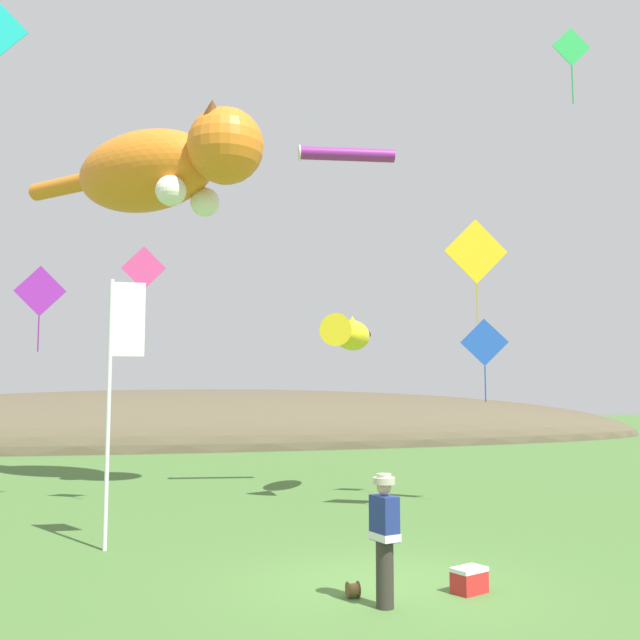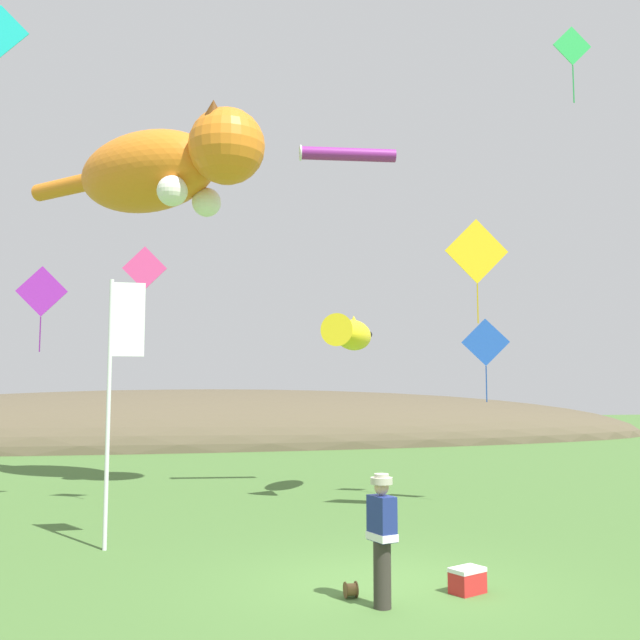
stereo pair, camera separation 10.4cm
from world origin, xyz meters
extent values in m
plane|color=#477033|center=(0.00, 0.00, 0.00)|extent=(120.00, 120.00, 0.00)
ellipsoid|color=brown|center=(0.00, 29.98, 0.00)|extent=(54.80, 14.28, 5.79)
cylinder|color=#332D28|center=(-0.35, -0.98, 0.44)|extent=(0.24, 0.24, 0.88)
cube|color=navy|center=(-0.35, -0.98, 1.18)|extent=(0.34, 0.45, 0.60)
cube|color=white|center=(-0.35, -0.98, 0.94)|extent=(0.36, 0.47, 0.10)
sphere|color=tan|center=(-0.35, -0.98, 1.59)|extent=(0.20, 0.20, 0.20)
cylinder|color=#B2AD99|center=(-0.35, -0.98, 1.68)|extent=(0.30, 0.30, 0.09)
cylinder|color=#B2AD99|center=(-0.35, -0.98, 1.74)|extent=(0.20, 0.20, 0.07)
cylinder|color=olive|center=(-0.63, -0.42, 0.11)|extent=(0.16, 0.17, 0.17)
cylinder|color=brown|center=(-0.71, -0.42, 0.11)|extent=(0.01, 0.22, 0.22)
cylinder|color=brown|center=(-0.55, -0.42, 0.11)|extent=(0.01, 0.22, 0.22)
cube|color=red|center=(1.06, -0.60, 0.15)|extent=(0.57, 0.48, 0.30)
cube|color=white|center=(1.06, -0.60, 0.33)|extent=(0.58, 0.49, 0.06)
cylinder|color=silver|center=(-4.17, 3.50, 2.49)|extent=(0.08, 0.08, 4.99)
cube|color=white|center=(-3.85, 3.50, 4.24)|extent=(0.60, 0.03, 1.40)
ellipsoid|color=orange|center=(-3.62, 11.46, 9.51)|extent=(5.43, 5.47, 2.41)
ellipsoid|color=white|center=(-3.45, 11.29, 9.07)|extent=(3.34, 3.37, 1.32)
sphere|color=orange|center=(-1.44, 9.23, 9.75)|extent=(2.17, 2.17, 2.17)
cone|color=#522A0A|center=(-1.01, 9.65, 10.54)|extent=(1.09, 1.09, 0.72)
cone|color=#522A0A|center=(-1.86, 8.82, 10.54)|extent=(1.09, 1.09, 0.72)
sphere|color=white|center=(-1.86, 10.71, 8.48)|extent=(0.87, 0.87, 0.87)
sphere|color=white|center=(-2.90, 9.69, 8.48)|extent=(0.87, 0.87, 0.87)
cylinder|color=orange|center=(-6.31, 14.22, 9.63)|extent=(2.26, 2.30, 0.58)
ellipsoid|color=yellow|center=(2.12, 8.74, 4.42)|extent=(1.94, 2.54, 0.85)
cone|color=yellow|center=(1.35, 7.35, 4.42)|extent=(1.11, 1.09, 0.85)
cone|color=yellow|center=(2.15, 8.81, 4.78)|extent=(0.54, 0.54, 0.39)
sphere|color=black|center=(2.75, 9.29, 4.49)|extent=(0.20, 0.20, 0.20)
cylinder|color=#8C268C|center=(1.82, 8.14, 9.41)|extent=(2.68, 0.72, 0.36)
torus|color=white|center=(0.50, 8.32, 9.41)|extent=(0.12, 0.44, 0.44)
cube|color=green|center=(5.92, 3.60, 10.84)|extent=(0.93, 0.12, 0.94)
cylinder|color=black|center=(5.92, 3.61, 10.84)|extent=(0.63, 0.09, 0.02)
cube|color=#1A7C35|center=(5.92, 3.60, 9.92)|extent=(0.03, 0.01, 0.90)
cube|color=yellow|center=(3.73, 4.28, 6.04)|extent=(1.48, 0.19, 1.49)
cylinder|color=black|center=(3.73, 4.29, 6.04)|extent=(1.00, 0.14, 0.02)
cube|color=#A98511|center=(3.73, 4.28, 4.84)|extent=(0.03, 0.01, 0.90)
cube|color=#E53F8C|center=(-3.60, 7.30, 5.85)|extent=(1.07, 0.21, 1.08)
cylinder|color=black|center=(-3.60, 7.32, 5.85)|extent=(0.72, 0.15, 0.02)
cube|color=#A02C62|center=(-3.60, 7.30, 4.86)|extent=(0.03, 0.01, 0.90)
cube|color=blue|center=(4.80, 6.06, 4.10)|extent=(1.10, 0.52, 1.20)
cylinder|color=black|center=(4.80, 6.07, 4.10)|extent=(0.74, 0.35, 0.02)
cube|color=#1A3E97|center=(4.80, 6.06, 3.05)|extent=(0.03, 0.02, 0.90)
cube|color=purple|center=(-6.15, 8.85, 5.41)|extent=(1.29, 0.18, 1.30)
cylinder|color=black|center=(-6.15, 8.87, 5.41)|extent=(0.87, 0.13, 0.02)
cube|color=#6B1A7C|center=(-6.15, 8.85, 4.31)|extent=(0.03, 0.01, 0.90)
camera|label=1|loc=(-3.61, -10.34, 2.93)|focal=40.00mm
camera|label=2|loc=(-3.50, -10.36, 2.93)|focal=40.00mm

